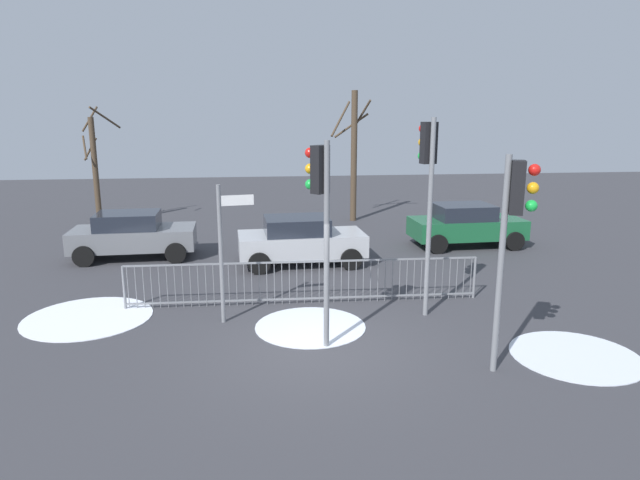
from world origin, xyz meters
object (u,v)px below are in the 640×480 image
Objects in this scene: direction_sign_post at (223,247)px; traffic_light_mid_left at (428,172)px; car_grey_near at (133,234)px; bare_tree_left at (95,167)px; traffic_light_foreground_left at (321,198)px; bare_tree_centre at (354,153)px; traffic_light_mid_right at (514,216)px; car_green_mid at (466,224)px; car_silver_trailing at (300,240)px.

traffic_light_mid_left is at bearing -8.61° from direction_sign_post.
bare_tree_left is at bearing 111.76° from car_grey_near.
traffic_light_foreground_left is at bearing -59.72° from bare_tree_left.
bare_tree_centre is at bearing 34.71° from traffic_light_foreground_left.
traffic_light_mid_right is at bearing -40.28° from direction_sign_post.
car_green_mid is at bearing -21.19° from bare_tree_left.
traffic_light_mid_right reaches higher than car_silver_trailing.
traffic_light_foreground_left is 1.05× the size of car_grey_near.
car_grey_near is at bearing 179.27° from car_green_mid.
bare_tree_left is at bearing 179.24° from bare_tree_centre.
car_grey_near is at bearing 81.96° from traffic_light_foreground_left.
traffic_light_mid_left reaches higher than car_grey_near.
bare_tree_centre is (-0.20, 14.46, 0.02)m from traffic_light_mid_right.
bare_tree_centre is (10.52, -0.14, 0.49)m from bare_tree_left.
car_green_mid is at bearing -176.63° from traffic_light_mid_right.
car_green_mid is at bearing -59.17° from bare_tree_centre.
bare_tree_left is at bearing 156.50° from car_green_mid.
bare_tree_left is at bearing 117.16° from traffic_light_mid_left.
bare_tree_left reaches higher than car_grey_near.
bare_tree_centre reaches higher than car_green_mid.
direction_sign_post is (-4.50, -0.05, -1.54)m from traffic_light_mid_left.
bare_tree_centre is (0.35, 11.37, -0.40)m from traffic_light_mid_left.
bare_tree_left is 10.53m from bare_tree_centre.
direction_sign_post is 0.57× the size of bare_tree_centre.
direction_sign_post is 0.64× the size of bare_tree_left.
traffic_light_mid_right is at bearing -71.62° from car_silver_trailing.
bare_tree_left reaches higher than car_silver_trailing.
car_silver_trailing is 0.81× the size of bare_tree_left.
bare_tree_left reaches higher than direction_sign_post.
traffic_light_foreground_left is at bearing -163.52° from traffic_light_mid_left.
bare_tree_centre reaches higher than car_silver_trailing.
bare_tree_left is (-2.47, 5.57, 1.61)m from car_grey_near.
car_green_mid is 0.81× the size of bare_tree_left.
direction_sign_post is 0.79× the size of car_green_mid.
traffic_light_foreground_left reaches higher than car_grey_near.
car_green_mid is at bearing 29.32° from direction_sign_post.
traffic_light_mid_right is 0.72× the size of bare_tree_centre.
traffic_light_mid_left reaches higher than car_silver_trailing.
car_silver_trailing is 7.67m from bare_tree_centre.
car_silver_trailing is 10.51m from bare_tree_left.
traffic_light_foreground_left is 1.05× the size of traffic_light_mid_right.
car_grey_near is 0.71× the size of bare_tree_centre.
bare_tree_centre reaches higher than bare_tree_left.
car_green_mid is at bearing 47.10° from traffic_light_mid_left.
traffic_light_mid_right is 1.00× the size of car_silver_trailing.
car_silver_trailing is (0.09, 6.07, -2.21)m from traffic_light_foreground_left.
car_green_mid is (2.86, 9.34, -2.08)m from traffic_light_mid_right.
traffic_light_foreground_left reaches higher than traffic_light_mid_right.
bare_tree_centre is (-3.06, 5.12, 2.10)m from car_green_mid.
bare_tree_left reaches higher than traffic_light_mid_left.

